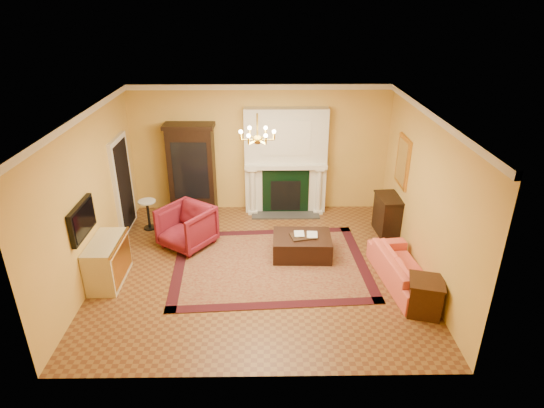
{
  "coord_description": "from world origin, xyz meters",
  "views": [
    {
      "loc": [
        0.14,
        -7.43,
        4.78
      ],
      "look_at": [
        0.25,
        0.3,
        1.21
      ],
      "focal_mm": 30.0,
      "sensor_mm": 36.0,
      "label": 1
    }
  ],
  "objects_px": {
    "pedestal_table": "(148,213)",
    "coral_sofa": "(405,265)",
    "end_table": "(425,297)",
    "wingback_armchair": "(186,225)",
    "console_table": "(388,216)",
    "commode": "(108,261)",
    "leather_ottoman": "(302,246)",
    "china_cabinet": "(192,172)"
  },
  "relations": [
    {
      "from": "pedestal_table",
      "to": "china_cabinet",
      "type": "bearing_deg",
      "value": 43.11
    },
    {
      "from": "china_cabinet",
      "to": "leather_ottoman",
      "type": "bearing_deg",
      "value": -38.6
    },
    {
      "from": "commode",
      "to": "end_table",
      "type": "bearing_deg",
      "value": -10.5
    },
    {
      "from": "wingback_armchair",
      "to": "commode",
      "type": "xyz_separation_m",
      "value": [
        -1.23,
        -1.26,
        -0.07
      ]
    },
    {
      "from": "console_table",
      "to": "commode",
      "type": "bearing_deg",
      "value": -166.42
    },
    {
      "from": "pedestal_table",
      "to": "console_table",
      "type": "height_order",
      "value": "console_table"
    },
    {
      "from": "wingback_armchair",
      "to": "end_table",
      "type": "height_order",
      "value": "wingback_armchair"
    },
    {
      "from": "commode",
      "to": "leather_ottoman",
      "type": "relative_size",
      "value": 0.96
    },
    {
      "from": "pedestal_table",
      "to": "console_table",
      "type": "xyz_separation_m",
      "value": [
        5.26,
        -0.26,
        0.02
      ]
    },
    {
      "from": "china_cabinet",
      "to": "coral_sofa",
      "type": "bearing_deg",
      "value": -34.02
    },
    {
      "from": "china_cabinet",
      "to": "leather_ottoman",
      "type": "relative_size",
      "value": 1.82
    },
    {
      "from": "pedestal_table",
      "to": "leather_ottoman",
      "type": "distance_m",
      "value": 3.55
    },
    {
      "from": "wingback_armchair",
      "to": "end_table",
      "type": "relative_size",
      "value": 1.63
    },
    {
      "from": "console_table",
      "to": "pedestal_table",
      "type": "bearing_deg",
      "value": 172.85
    },
    {
      "from": "wingback_armchair",
      "to": "end_table",
      "type": "distance_m",
      "value": 4.79
    },
    {
      "from": "console_table",
      "to": "leather_ottoman",
      "type": "relative_size",
      "value": 0.73
    },
    {
      "from": "coral_sofa",
      "to": "console_table",
      "type": "xyz_separation_m",
      "value": [
        0.15,
        1.92,
        0.04
      ]
    },
    {
      "from": "china_cabinet",
      "to": "end_table",
      "type": "height_order",
      "value": "china_cabinet"
    },
    {
      "from": "end_table",
      "to": "leather_ottoman",
      "type": "bearing_deg",
      "value": 135.8
    },
    {
      "from": "pedestal_table",
      "to": "end_table",
      "type": "relative_size",
      "value": 1.15
    },
    {
      "from": "wingback_armchair",
      "to": "coral_sofa",
      "type": "relative_size",
      "value": 0.5
    },
    {
      "from": "end_table",
      "to": "china_cabinet",
      "type": "bearing_deg",
      "value": 137.97
    },
    {
      "from": "end_table",
      "to": "console_table",
      "type": "bearing_deg",
      "value": 88.76
    },
    {
      "from": "china_cabinet",
      "to": "leather_ottoman",
      "type": "height_order",
      "value": "china_cabinet"
    },
    {
      "from": "coral_sofa",
      "to": "leather_ottoman",
      "type": "distance_m",
      "value": 2.04
    },
    {
      "from": "commode",
      "to": "leather_ottoman",
      "type": "xyz_separation_m",
      "value": [
        3.58,
        0.82,
        -0.18
      ]
    },
    {
      "from": "coral_sofa",
      "to": "leather_ottoman",
      "type": "relative_size",
      "value": 1.68
    },
    {
      "from": "pedestal_table",
      "to": "coral_sofa",
      "type": "bearing_deg",
      "value": -23.13
    },
    {
      "from": "wingback_armchair",
      "to": "leather_ottoman",
      "type": "height_order",
      "value": "wingback_armchair"
    },
    {
      "from": "china_cabinet",
      "to": "pedestal_table",
      "type": "height_order",
      "value": "china_cabinet"
    },
    {
      "from": "commode",
      "to": "leather_ottoman",
      "type": "height_order",
      "value": "commode"
    },
    {
      "from": "coral_sofa",
      "to": "console_table",
      "type": "distance_m",
      "value": 1.93
    },
    {
      "from": "china_cabinet",
      "to": "wingback_armchair",
      "type": "distance_m",
      "value": 1.71
    },
    {
      "from": "wingback_armchair",
      "to": "console_table",
      "type": "bearing_deg",
      "value": 42.38
    },
    {
      "from": "wingback_armchair",
      "to": "commode",
      "type": "relative_size",
      "value": 0.88
    },
    {
      "from": "china_cabinet",
      "to": "console_table",
      "type": "height_order",
      "value": "china_cabinet"
    },
    {
      "from": "pedestal_table",
      "to": "coral_sofa",
      "type": "xyz_separation_m",
      "value": [
        5.11,
        -2.18,
        -0.02
      ]
    },
    {
      "from": "leather_ottoman",
      "to": "pedestal_table",
      "type": "bearing_deg",
      "value": 161.66
    },
    {
      "from": "china_cabinet",
      "to": "coral_sofa",
      "type": "relative_size",
      "value": 1.08
    },
    {
      "from": "commode",
      "to": "end_table",
      "type": "xyz_separation_m",
      "value": [
        5.45,
        -0.99,
        -0.11
      ]
    },
    {
      "from": "commode",
      "to": "pedestal_table",
      "type": "bearing_deg",
      "value": 82.78
    },
    {
      "from": "wingback_armchair",
      "to": "pedestal_table",
      "type": "bearing_deg",
      "value": 176.98
    }
  ]
}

